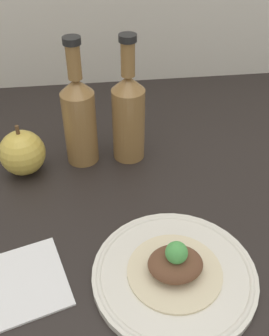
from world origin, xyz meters
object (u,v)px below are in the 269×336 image
Objects in this scene: cider_bottle_right at (128,114)px; plate at (174,274)px; apple at (22,153)px; cider_bottle_left at (79,117)px; plated_food at (175,265)px.

plate is at bearing -84.18° from cider_bottle_right.
cider_bottle_right reaches higher than apple.
cider_bottle_right is (-3.19, 31.33, 9.09)cm from plate.
cider_bottle_left reaches higher than apple.
plate is 2.32× the size of apple.
plated_food is at bearing -67.91° from cider_bottle_left.
plated_food is 37.54cm from apple.
cider_bottle_right is at bearing 95.82° from plate.
cider_bottle_right is (-3.19, 31.33, 6.86)cm from plated_food.
cider_bottle_left is 12.97cm from apple.
cider_bottle_left and cider_bottle_right have the same top height.
plate is 1.74× the size of plated_food.
cider_bottle_left is (-12.72, 31.33, 6.86)cm from plated_food.
plate is 32.78cm from cider_bottle_right.
plate is 2.23cm from plated_food.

